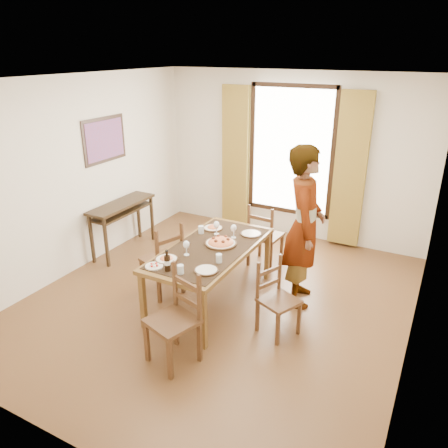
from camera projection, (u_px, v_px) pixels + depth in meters
The scene contains 22 objects.
ground at pixel (219, 300), 5.60m from camera, with size 5.00×5.00×0.00m, color #552C1A.
room_shell at pixel (223, 182), 5.13m from camera, with size 4.60×5.10×2.74m.
console_table at pixel (122, 210), 6.72m from camera, with size 0.38×1.20×0.80m.
dining_table at pixel (211, 252), 5.33m from camera, with size 0.92×1.85×0.76m.
chair_west at pixel (163, 261), 5.60m from camera, with size 0.56×0.56×0.99m.
chair_north at pixel (265, 237), 6.36m from camera, with size 0.45×0.45×0.96m.
chair_south at pixel (175, 321), 4.37m from camera, with size 0.56×0.56×1.01m.
chair_east at pixel (277, 300), 4.85m from camera, with size 0.51×0.51×0.87m.
man at pixel (304, 227), 5.26m from camera, with size 0.67×0.84×2.01m, color gray.
plate_sw at pixel (166, 258), 4.97m from camera, with size 0.27×0.27×0.05m, color silver, non-canonical shape.
plate_se at pixel (206, 269), 4.73m from camera, with size 0.27×0.27×0.05m, color silver, non-canonical shape.
plate_nw at pixel (213, 227), 5.83m from camera, with size 0.27×0.27×0.05m, color silver, non-canonical shape.
plate_ne at pixel (251, 233), 5.66m from camera, with size 0.27×0.27×0.05m, color silver, non-canonical shape.
pasta_platter at pixel (221, 241), 5.36m from camera, with size 0.40×0.40×0.10m, color red, non-canonical shape.
caprese_plate at pixel (154, 265), 4.82m from camera, with size 0.20×0.20×0.04m, color silver, non-canonical shape.
wine_glass_a at pixel (186, 248), 5.07m from camera, with size 0.08×0.08×0.18m, color white, non-canonical shape.
wine_glass_b at pixel (234, 231), 5.53m from camera, with size 0.08×0.08×0.18m, color white, non-canonical shape.
wine_glass_c at pixel (216, 228), 5.63m from camera, with size 0.08×0.08×0.18m, color white, non-canonical shape.
tumbler_a at pixel (219, 258), 4.92m from camera, with size 0.07×0.07×0.10m, color silver.
tumbler_b at pixel (201, 230), 5.68m from camera, with size 0.07×0.07×0.10m, color silver.
tumbler_c at pixel (181, 269), 4.67m from camera, with size 0.07×0.07×0.10m, color silver.
wine_bottle at pixel (167, 260), 4.70m from camera, with size 0.07×0.07×0.25m, color black, non-canonical shape.
Camera 1 is at (2.32, -4.23, 3.01)m, focal length 35.00 mm.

